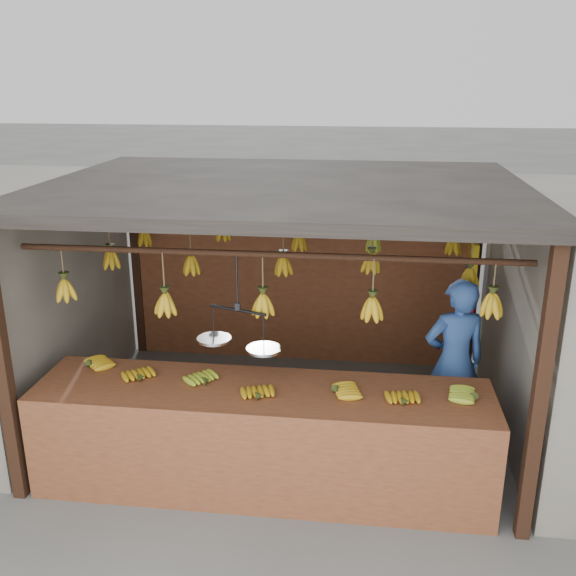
# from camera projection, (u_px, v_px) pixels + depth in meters

# --- Properties ---
(ground) EXTENTS (80.00, 80.00, 0.00)m
(ground) POSITION_uv_depth(u_px,v_px,m) (284.00, 419.00, 6.50)
(ground) COLOR #5B5B57
(stall) EXTENTS (4.30, 3.30, 2.40)m
(stall) POSITION_uv_depth(u_px,v_px,m) (288.00, 221.00, 6.19)
(stall) COLOR black
(stall) RESTS_ON ground
(counter) EXTENTS (3.72, 0.85, 0.96)m
(counter) POSITION_uv_depth(u_px,v_px,m) (260.00, 417.00, 5.12)
(counter) COLOR brown
(counter) RESTS_ON ground
(hanging_bananas) EXTENTS (3.58, 2.23, 0.39)m
(hanging_bananas) POSITION_uv_depth(u_px,v_px,m) (283.00, 266.00, 5.99)
(hanging_bananas) COLOR #B78B13
(hanging_bananas) RESTS_ON ground
(balance_scale) EXTENTS (0.72, 0.43, 0.78)m
(balance_scale) POSITION_uv_depth(u_px,v_px,m) (238.00, 340.00, 5.18)
(balance_scale) COLOR black
(balance_scale) RESTS_ON ground
(vendor) EXTENTS (0.66, 0.52, 1.60)m
(vendor) POSITION_uv_depth(u_px,v_px,m) (454.00, 362.00, 5.89)
(vendor) COLOR #3359A5
(vendor) RESTS_ON ground
(bag_bundles) EXTENTS (0.08, 0.26, 1.23)m
(bag_bundles) POSITION_uv_depth(u_px,v_px,m) (470.00, 294.00, 7.24)
(bag_bundles) COLOR yellow
(bag_bundles) RESTS_ON ground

